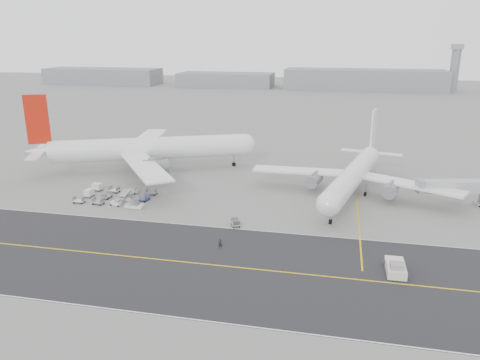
% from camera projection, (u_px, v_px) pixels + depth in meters
% --- Properties ---
extents(ground, '(700.00, 700.00, 0.00)m').
position_uv_depth(ground, '(210.00, 222.00, 96.45)').
color(ground, gray).
rests_on(ground, ground).
extents(taxiway, '(220.00, 59.00, 0.03)m').
position_uv_depth(taxiway, '(210.00, 265.00, 78.65)').
color(taxiway, '#2B2B2D').
rests_on(taxiway, ground).
extents(horizon_buildings, '(520.00, 28.00, 28.00)m').
position_uv_depth(horizon_buildings, '(348.00, 89.00, 333.32)').
color(horizon_buildings, gray).
rests_on(horizon_buildings, ground).
extents(control_tower, '(7.00, 7.00, 31.25)m').
position_uv_depth(control_tower, '(455.00, 67.00, 319.22)').
color(control_tower, gray).
rests_on(control_tower, ground).
extents(airliner_a, '(60.86, 59.60, 22.11)m').
position_uv_depth(airliner_a, '(145.00, 149.00, 131.69)').
color(airliner_a, white).
rests_on(airliner_a, ground).
extents(airliner_b, '(49.17, 50.29, 17.63)m').
position_uv_depth(airliner_b, '(354.00, 175.00, 111.70)').
color(airliner_b, white).
rests_on(airliner_b, ground).
extents(pushback_tug, '(3.00, 8.06, 2.30)m').
position_uv_depth(pushback_tug, '(396.00, 268.00, 75.65)').
color(pushback_tug, beige).
rests_on(pushback_tug, ground).
extents(jet_bridge, '(16.68, 6.64, 6.23)m').
position_uv_depth(jet_bridge, '(453.00, 188.00, 104.46)').
color(jet_bridge, gray).
rests_on(jet_bridge, ground).
extents(gse_cluster, '(23.20, 18.47, 1.95)m').
position_uv_depth(gse_cluster, '(116.00, 199.00, 110.39)').
color(gse_cluster, '#999A9F').
rests_on(gse_cluster, ground).
extents(stray_dolly, '(2.41, 2.88, 1.52)m').
position_uv_depth(stray_dolly, '(235.00, 226.00, 94.60)').
color(stray_dolly, silver).
rests_on(stray_dolly, ground).
extents(ground_crew_a, '(0.72, 0.53, 1.84)m').
position_uv_depth(ground_crew_a, '(220.00, 243.00, 84.56)').
color(ground_crew_a, black).
rests_on(ground_crew_a, ground).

